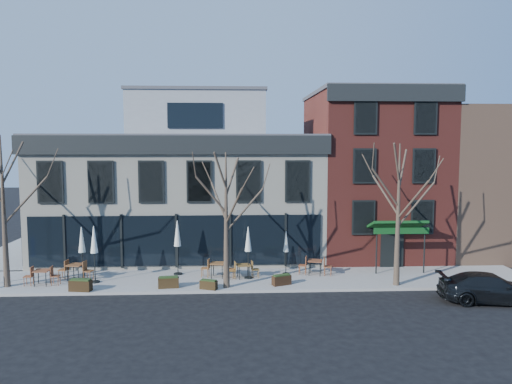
{
  "coord_description": "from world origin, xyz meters",
  "views": [
    {
      "loc": [
        3.28,
        -29.36,
        7.59
      ],
      "look_at": [
        4.83,
        2.0,
        4.57
      ],
      "focal_mm": 35.0,
      "sensor_mm": 36.0,
      "label": 1
    }
  ],
  "objects": [
    {
      "name": "umbrella_1",
      "position": [
        -4.1,
        -2.63,
        2.33
      ],
      "size": [
        0.49,
        0.49,
        3.08
      ],
      "color": "black",
      "rests_on": "sidewalk_front"
    },
    {
      "name": "cafe_set_3",
      "position": [
        2.49,
        -1.92,
        0.67
      ],
      "size": [
        1.97,
        0.89,
        1.01
      ],
      "color": "brown",
      "rests_on": "sidewalk_front"
    },
    {
      "name": "umbrella_4",
      "position": [
        6.38,
        -1.4,
        1.91
      ],
      "size": [
        0.4,
        0.4,
        2.49
      ],
      "color": "black",
      "rests_on": "sidewalk_front"
    },
    {
      "name": "parked_sedan",
      "position": [
        15.7,
        -6.55,
        0.7
      ],
      "size": [
        5.06,
        2.61,
        1.4
      ],
      "primitive_type": "imported",
      "rotation": [
        0.0,
        0.0,
        1.43
      ],
      "color": "black",
      "rests_on": "ground"
    },
    {
      "name": "corner_building",
      "position": [
        0.07,
        5.07,
        4.72
      ],
      "size": [
        18.39,
        10.39,
        11.1
      ],
      "color": "silver",
      "rests_on": "ground"
    },
    {
      "name": "planter_0",
      "position": [
        -4.41,
        -4.2,
        0.46
      ],
      "size": [
        1.16,
        0.62,
        0.62
      ],
      "color": "black",
      "rests_on": "sidewalk_front"
    },
    {
      "name": "tree_right",
      "position": [
        12.01,
        -3.9,
        4.02
      ],
      "size": [
        3.72,
        3.77,
        7.48
      ],
      "color": "#382B21",
      "rests_on": "sidewalk_front"
    },
    {
      "name": "sidewalk_side",
      "position": [
        -11.25,
        6.0,
        0.07
      ],
      "size": [
        4.5,
        12.0,
        0.15
      ],
      "primitive_type": "cube",
      "color": "gray",
      "rests_on": "ground"
    },
    {
      "name": "cafe_set_1",
      "position": [
        -5.31,
        -2.0,
        0.69
      ],
      "size": [
        2.05,
        0.95,
        1.05
      ],
      "color": "brown",
      "rests_on": "sidewalk_front"
    },
    {
      "name": "cafe_set_5",
      "position": [
        8.04,
        -1.61,
        0.67
      ],
      "size": [
        1.99,
        0.98,
        1.02
      ],
      "color": "brown",
      "rests_on": "sidewalk_front"
    },
    {
      "name": "planter_3",
      "position": [
        5.91,
        -3.6,
        0.43
      ],
      "size": [
        1.08,
        0.75,
        0.56
      ],
      "color": "black",
      "rests_on": "sidewalk_front"
    },
    {
      "name": "umbrella_0",
      "position": [
        -4.89,
        -2.16,
        2.24
      ],
      "size": [
        0.47,
        0.47,
        2.96
      ],
      "color": "black",
      "rests_on": "sidewalk_front"
    },
    {
      "name": "cafe_set_4",
      "position": [
        3.94,
        -2.16,
        0.63
      ],
      "size": [
        1.83,
        0.82,
        0.94
      ],
      "color": "brown",
      "rests_on": "sidewalk_front"
    },
    {
      "name": "umbrella_3",
      "position": [
        4.19,
        -2.21,
        2.2
      ],
      "size": [
        0.46,
        0.46,
        2.91
      ],
      "color": "black",
      "rests_on": "sidewalk_front"
    },
    {
      "name": "ground",
      "position": [
        0.0,
        0.0,
        0.0
      ],
      "size": [
        120.0,
        120.0,
        0.0
      ],
      "primitive_type": "plane",
      "color": "black",
      "rests_on": "ground"
    },
    {
      "name": "tree_mid",
      "position": [
        3.01,
        -3.9,
        3.79
      ],
      "size": [
        3.5,
        3.55,
        7.04
      ],
      "color": "#382B21",
      "rests_on": "sidewalk_front"
    },
    {
      "name": "umbrella_2",
      "position": [
        0.19,
        -1.18,
        2.36
      ],
      "size": [
        0.5,
        0.5,
        3.13
      ],
      "color": "black",
      "rests_on": "sidewalk_front"
    },
    {
      "name": "bg_building",
      "position": [
        23.0,
        6.0,
        5.0
      ],
      "size": [
        12.0,
        12.0,
        10.0
      ],
      "primitive_type": "cube",
      "color": "#8C664C",
      "rests_on": "ground"
    },
    {
      "name": "red_brick_building",
      "position": [
        13.0,
        4.98,
        5.64
      ],
      "size": [
        8.2,
        11.78,
        11.18
      ],
      "color": "maroon",
      "rests_on": "ground"
    },
    {
      "name": "sidewalk_front",
      "position": [
        3.25,
        -2.15,
        0.07
      ],
      "size": [
        33.5,
        4.7,
        0.15
      ],
      "primitive_type": "cube",
      "color": "gray",
      "rests_on": "ground"
    },
    {
      "name": "planter_1",
      "position": [
        -0.01,
        -3.83,
        0.45
      ],
      "size": [
        1.11,
        0.55,
        0.59
      ],
      "color": "#302210",
      "rests_on": "sidewalk_front"
    },
    {
      "name": "tree_corner",
      "position": [
        -8.49,
        -3.2,
        4.25
      ],
      "size": [
        3.93,
        3.98,
        7.92
      ],
      "color": "#382B21",
      "rests_on": "sidewalk_front"
    },
    {
      "name": "planter_2",
      "position": [
        2.08,
        -4.2,
        0.4
      ],
      "size": [
        0.96,
        0.65,
        0.5
      ],
      "color": "black",
      "rests_on": "sidewalk_front"
    },
    {
      "name": "cafe_set_0",
      "position": [
        -6.76,
        -3.03,
        0.66
      ],
      "size": [
        1.88,
        0.76,
        0.99
      ],
      "color": "brown",
      "rests_on": "sidewalk_front"
    }
  ]
}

